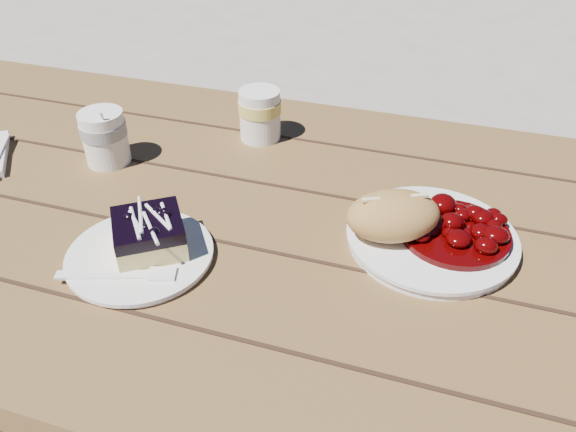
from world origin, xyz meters
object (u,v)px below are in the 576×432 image
(coffee_cup, at_px, (105,138))
(bread_roll, at_px, (393,216))
(blueberry_cake, at_px, (149,233))
(dessert_plate, at_px, (140,256))
(picnic_table, at_px, (264,291))
(second_cup, at_px, (260,115))
(main_plate, at_px, (431,238))

(coffee_cup, bearing_deg, bread_roll, -8.89)
(bread_roll, distance_m, blueberry_cake, 0.33)
(dessert_plate, distance_m, blueberry_cake, 0.04)
(dessert_plate, bearing_deg, picnic_table, 50.28)
(bread_roll, xyz_separation_m, blueberry_cake, (-0.31, -0.12, -0.01))
(bread_roll, distance_m, second_cup, 0.37)
(picnic_table, bearing_deg, main_plate, 1.84)
(picnic_table, height_order, second_cup, second_cup)
(dessert_plate, xyz_separation_m, blueberry_cake, (0.01, 0.02, 0.03))
(main_plate, bearing_deg, bread_roll, -160.02)
(picnic_table, height_order, coffee_cup, coffee_cup)
(main_plate, distance_m, dessert_plate, 0.40)
(blueberry_cake, bearing_deg, coffee_cup, 99.22)
(picnic_table, xyz_separation_m, coffee_cup, (-0.30, 0.07, 0.21))
(blueberry_cake, bearing_deg, dessert_plate, -158.49)
(dessert_plate, bearing_deg, main_plate, 22.50)
(bread_roll, xyz_separation_m, dessert_plate, (-0.32, -0.13, -0.04))
(bread_roll, height_order, dessert_plate, bread_roll)
(bread_roll, relative_size, blueberry_cake, 1.04)
(coffee_cup, bearing_deg, blueberry_cake, -45.99)
(dessert_plate, bearing_deg, bread_roll, 22.92)
(main_plate, distance_m, second_cup, 0.40)
(coffee_cup, height_order, second_cup, same)
(picnic_table, height_order, dessert_plate, dessert_plate)
(dessert_plate, height_order, blueberry_cake, blueberry_cake)
(coffee_cup, relative_size, second_cup, 1.00)
(dessert_plate, bearing_deg, blueberry_cake, 56.31)
(bread_roll, height_order, second_cup, second_cup)
(picnic_table, bearing_deg, dessert_plate, -129.72)
(second_cup, bearing_deg, picnic_table, -69.91)
(coffee_cup, bearing_deg, picnic_table, -12.33)
(picnic_table, xyz_separation_m, main_plate, (0.25, 0.01, 0.17))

